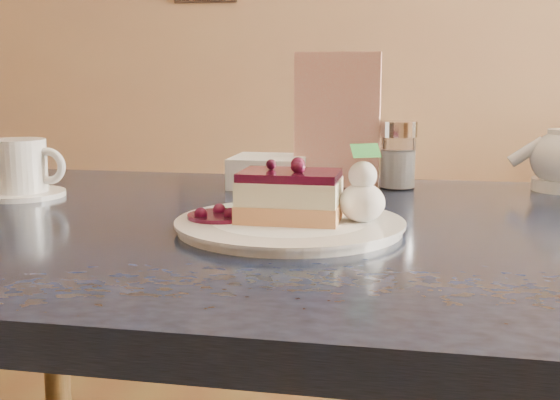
% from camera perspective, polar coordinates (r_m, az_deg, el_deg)
% --- Properties ---
extents(main_table, '(1.24, 0.84, 0.77)m').
position_cam_1_polar(main_table, '(0.93, 1.36, -6.62)').
color(main_table, black).
rests_on(main_table, ground).
extents(dessert_plate, '(0.27, 0.27, 0.01)m').
position_cam_1_polar(dessert_plate, '(0.86, 0.81, -2.08)').
color(dessert_plate, white).
rests_on(dessert_plate, main_table).
extents(cheesecake_slice, '(0.12, 0.09, 0.06)m').
position_cam_1_polar(cheesecake_slice, '(0.85, 0.81, 0.30)').
color(cheesecake_slice, '#EDAD7A').
rests_on(cheesecake_slice, dessert_plate).
extents(whipped_cream, '(0.06, 0.06, 0.05)m').
position_cam_1_polar(whipped_cream, '(0.85, 6.69, -0.18)').
color(whipped_cream, white).
rests_on(whipped_cream, dessert_plate).
extents(berry_sauce, '(0.08, 0.08, 0.01)m').
position_cam_1_polar(berry_sauce, '(0.87, -4.88, -1.33)').
color(berry_sauce, '#4B0929').
rests_on(berry_sauce, dessert_plate).
extents(coffee_set, '(0.14, 0.13, 0.09)m').
position_cam_1_polar(coffee_set, '(1.16, -20.24, 2.22)').
color(coffee_set, white).
rests_on(coffee_set, main_table).
extents(menu_card, '(0.14, 0.03, 0.22)m').
position_cam_1_polar(menu_card, '(1.19, 4.67, 6.50)').
color(menu_card, beige).
rests_on(menu_card, main_table).
extents(sugar_shaker, '(0.06, 0.06, 0.11)m').
position_cam_1_polar(sugar_shaker, '(1.18, 9.58, 3.68)').
color(sugar_shaker, white).
rests_on(sugar_shaker, main_table).
extents(napkin_stack, '(0.12, 0.12, 0.05)m').
position_cam_1_polar(napkin_stack, '(1.19, -0.88, 2.35)').
color(napkin_stack, white).
rests_on(napkin_stack, main_table).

